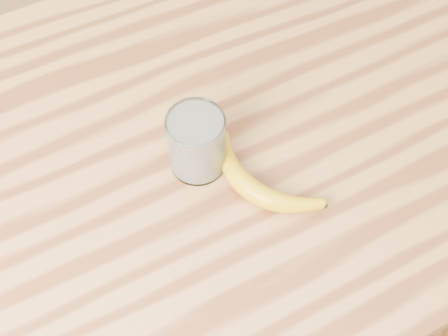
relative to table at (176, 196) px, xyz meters
name	(u,v)px	position (x,y,z in m)	size (l,w,h in m)	color
table	(176,196)	(0.00, 0.00, 0.00)	(1.20, 0.80, 0.90)	#A9763E
smoothie_glass	(197,142)	(0.03, -0.03, 0.18)	(0.08, 0.08, 0.11)	white
banana	(251,190)	(0.07, -0.12, 0.15)	(0.10, 0.27, 0.03)	#C99C0D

